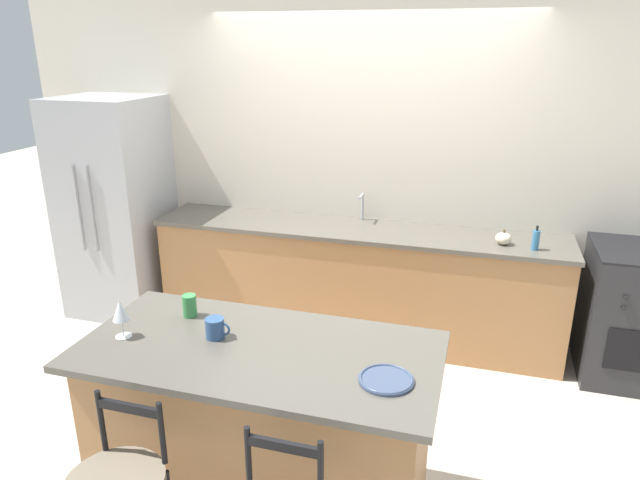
% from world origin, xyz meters
% --- Properties ---
extents(ground_plane, '(18.00, 18.00, 0.00)m').
position_xyz_m(ground_plane, '(0.00, 0.00, 0.00)').
color(ground_plane, beige).
extents(wall_back, '(6.00, 0.07, 2.70)m').
position_xyz_m(wall_back, '(0.00, 0.65, 1.35)').
color(wall_back, beige).
rests_on(wall_back, ground_plane).
extents(back_counter, '(3.21, 0.63, 0.91)m').
position_xyz_m(back_counter, '(0.00, 0.35, 0.46)').
color(back_counter, '#A87547').
rests_on(back_counter, ground_plane).
extents(sink_faucet, '(0.02, 0.13, 0.22)m').
position_xyz_m(sink_faucet, '(0.00, 0.54, 1.05)').
color(sink_faucet, '#ADAFB5').
rests_on(sink_faucet, back_counter).
extents(kitchen_island, '(1.69, 0.83, 0.94)m').
position_xyz_m(kitchen_island, '(-0.02, -1.62, 0.47)').
color(kitchen_island, '#A87547').
rests_on(kitchen_island, ground_plane).
extents(refrigerator, '(0.78, 0.77, 1.86)m').
position_xyz_m(refrigerator, '(-2.10, 0.25, 0.93)').
color(refrigerator, '#ADAFB5').
rests_on(refrigerator, ground_plane).
extents(dinner_plate, '(0.23, 0.23, 0.02)m').
position_xyz_m(dinner_plate, '(0.60, -1.72, 0.95)').
color(dinner_plate, '#425170').
rests_on(dinner_plate, kitchen_island).
extents(wine_glass, '(0.08, 0.08, 0.19)m').
position_xyz_m(wine_glass, '(-0.68, -1.71, 1.07)').
color(wine_glass, white).
rests_on(wine_glass, kitchen_island).
extents(coffee_mug, '(0.13, 0.09, 0.10)m').
position_xyz_m(coffee_mug, '(-0.25, -1.59, 0.99)').
color(coffee_mug, '#335689').
rests_on(coffee_mug, kitchen_island).
extents(tumbler_cup, '(0.07, 0.07, 0.12)m').
position_xyz_m(tumbler_cup, '(-0.48, -1.42, 1.00)').
color(tumbler_cup, '#3D934C').
rests_on(tumbler_cup, kitchen_island).
extents(pumpkin_decoration, '(0.11, 0.11, 0.11)m').
position_xyz_m(pumpkin_decoration, '(1.09, 0.26, 0.96)').
color(pumpkin_decoration, beige).
rests_on(pumpkin_decoration, back_counter).
extents(soap_bottle, '(0.05, 0.05, 0.17)m').
position_xyz_m(soap_bottle, '(1.30, 0.20, 0.99)').
color(soap_bottle, teal).
rests_on(soap_bottle, back_counter).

